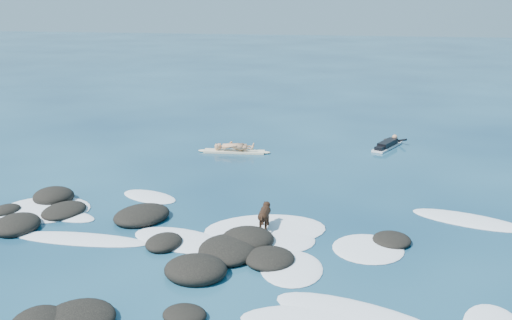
# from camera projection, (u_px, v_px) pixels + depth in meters

# --- Properties ---
(ground) EXTENTS (160.00, 160.00, 0.00)m
(ground) POSITION_uv_depth(u_px,v_px,m) (225.00, 235.00, 14.87)
(ground) COLOR #0A2642
(ground) RESTS_ON ground
(reef_rocks) EXTENTS (12.80, 7.88, 0.55)m
(reef_rocks) POSITION_uv_depth(u_px,v_px,m) (144.00, 251.00, 13.66)
(reef_rocks) COLOR black
(reef_rocks) RESTS_ON ground
(breaking_foam) EXTENTS (14.96, 7.87, 0.12)m
(breaking_foam) POSITION_uv_depth(u_px,v_px,m) (243.00, 245.00, 14.20)
(breaking_foam) COLOR white
(breaking_foam) RESTS_ON ground
(standing_surfer_rig) EXTENTS (2.91, 0.71, 1.65)m
(standing_surfer_rig) POSITION_uv_depth(u_px,v_px,m) (234.00, 137.00, 22.49)
(standing_surfer_rig) COLOR beige
(standing_surfer_rig) RESTS_ON ground
(paddling_surfer_rig) EXTENTS (1.45, 2.27, 0.40)m
(paddling_surfer_rig) POSITION_uv_depth(u_px,v_px,m) (388.00, 144.00, 23.38)
(paddling_surfer_rig) COLOR white
(paddling_surfer_rig) RESTS_ON ground
(dog) EXTENTS (0.29, 1.08, 0.68)m
(dog) POSITION_uv_depth(u_px,v_px,m) (265.00, 213.00, 15.09)
(dog) COLOR black
(dog) RESTS_ON ground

